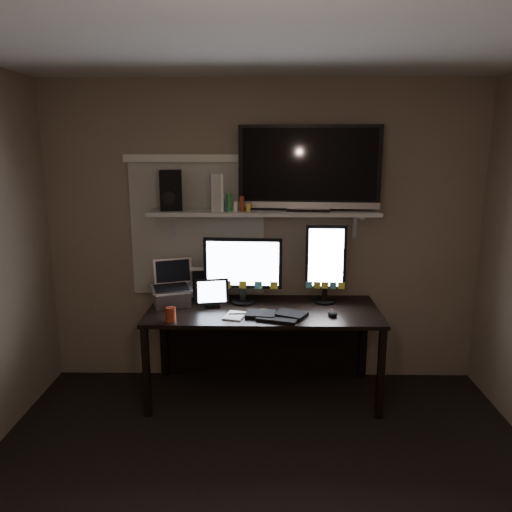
{
  "coord_description": "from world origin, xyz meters",
  "views": [
    {
      "loc": [
        0.0,
        -2.29,
        1.98
      ],
      "look_at": [
        -0.06,
        1.25,
        1.19
      ],
      "focal_mm": 35.0,
      "sensor_mm": 36.0,
      "label": 1
    }
  ],
  "objects_px": {
    "desk": "(263,325)",
    "game_console": "(217,192)",
    "cup": "(171,315)",
    "speaker": "(171,190)",
    "tablet": "(212,293)",
    "monitor_landscape": "(243,270)",
    "keyboard": "(276,314)",
    "mouse": "(332,313)",
    "tv": "(309,168)",
    "laptop": "(171,284)",
    "monitor_portrait": "(326,264)"
  },
  "relations": [
    {
      "from": "monitor_landscape",
      "to": "keyboard",
      "type": "bearing_deg",
      "value": -47.35
    },
    {
      "from": "desk",
      "to": "monitor_portrait",
      "type": "relative_size",
      "value": 2.78
    },
    {
      "from": "keyboard",
      "to": "laptop",
      "type": "xyz_separation_m",
      "value": [
        -0.83,
        0.25,
        0.16
      ]
    },
    {
      "from": "tv",
      "to": "monitor_portrait",
      "type": "bearing_deg",
      "value": -0.91
    },
    {
      "from": "keyboard",
      "to": "tablet",
      "type": "bearing_deg",
      "value": 174.67
    },
    {
      "from": "laptop",
      "to": "cup",
      "type": "relative_size",
      "value": 3.28
    },
    {
      "from": "monitor_portrait",
      "to": "game_console",
      "type": "distance_m",
      "value": 1.04
    },
    {
      "from": "cup",
      "to": "tv",
      "type": "relative_size",
      "value": 0.1
    },
    {
      "from": "desk",
      "to": "monitor_landscape",
      "type": "distance_m",
      "value": 0.48
    },
    {
      "from": "tablet",
      "to": "laptop",
      "type": "xyz_separation_m",
      "value": [
        -0.33,
        0.04,
        0.06
      ]
    },
    {
      "from": "monitor_landscape",
      "to": "keyboard",
      "type": "relative_size",
      "value": 1.39
    },
    {
      "from": "monitor_portrait",
      "to": "laptop",
      "type": "xyz_separation_m",
      "value": [
        -1.23,
        -0.1,
        -0.15
      ]
    },
    {
      "from": "monitor_portrait",
      "to": "game_console",
      "type": "bearing_deg",
      "value": -177.16
    },
    {
      "from": "mouse",
      "to": "game_console",
      "type": "height_order",
      "value": "game_console"
    },
    {
      "from": "tablet",
      "to": "tv",
      "type": "relative_size",
      "value": 0.24
    },
    {
      "from": "desk",
      "to": "tv",
      "type": "distance_m",
      "value": 1.31
    },
    {
      "from": "tablet",
      "to": "cup",
      "type": "xyz_separation_m",
      "value": [
        -0.27,
        -0.34,
        -0.06
      ]
    },
    {
      "from": "mouse",
      "to": "laptop",
      "type": "xyz_separation_m",
      "value": [
        -1.25,
        0.23,
        0.16
      ]
    },
    {
      "from": "mouse",
      "to": "speaker",
      "type": "bearing_deg",
      "value": 155.13
    },
    {
      "from": "game_console",
      "to": "keyboard",
      "type": "bearing_deg",
      "value": -48.75
    },
    {
      "from": "monitor_landscape",
      "to": "cup",
      "type": "xyz_separation_m",
      "value": [
        -0.51,
        -0.45,
        -0.22
      ]
    },
    {
      "from": "game_console",
      "to": "speaker",
      "type": "distance_m",
      "value": 0.37
    },
    {
      "from": "cup",
      "to": "monitor_portrait",
      "type": "bearing_deg",
      "value": 22.11
    },
    {
      "from": "cup",
      "to": "game_console",
      "type": "relative_size",
      "value": 0.37
    },
    {
      "from": "mouse",
      "to": "tv",
      "type": "bearing_deg",
      "value": 107.52
    },
    {
      "from": "desk",
      "to": "game_console",
      "type": "height_order",
      "value": "game_console"
    },
    {
      "from": "tablet",
      "to": "laptop",
      "type": "bearing_deg",
      "value": 162.22
    },
    {
      "from": "monitor_portrait",
      "to": "cup",
      "type": "distance_m",
      "value": 1.29
    },
    {
      "from": "desk",
      "to": "speaker",
      "type": "bearing_deg",
      "value": 172.28
    },
    {
      "from": "keyboard",
      "to": "cup",
      "type": "xyz_separation_m",
      "value": [
        -0.77,
        -0.13,
        0.04
      ]
    },
    {
      "from": "speaker",
      "to": "desk",
      "type": "bearing_deg",
      "value": -17.55
    },
    {
      "from": "monitor_landscape",
      "to": "mouse",
      "type": "distance_m",
      "value": 0.79
    },
    {
      "from": "laptop",
      "to": "game_console",
      "type": "xyz_separation_m",
      "value": [
        0.37,
        0.12,
        0.72
      ]
    },
    {
      "from": "cup",
      "to": "game_console",
      "type": "height_order",
      "value": "game_console"
    },
    {
      "from": "monitor_portrait",
      "to": "cup",
      "type": "bearing_deg",
      "value": -153.34
    },
    {
      "from": "tablet",
      "to": "laptop",
      "type": "height_order",
      "value": "laptop"
    },
    {
      "from": "desk",
      "to": "mouse",
      "type": "height_order",
      "value": "mouse"
    },
    {
      "from": "game_console",
      "to": "speaker",
      "type": "bearing_deg",
      "value": 168.2
    },
    {
      "from": "mouse",
      "to": "tablet",
      "type": "bearing_deg",
      "value": 159.79
    },
    {
      "from": "desk",
      "to": "cup",
      "type": "distance_m",
      "value": 0.82
    },
    {
      "from": "game_console",
      "to": "tablet",
      "type": "bearing_deg",
      "value": -113.07
    },
    {
      "from": "monitor_landscape",
      "to": "mouse",
      "type": "bearing_deg",
      "value": -20.49
    },
    {
      "from": "desk",
      "to": "cup",
      "type": "height_order",
      "value": "cup"
    },
    {
      "from": "speaker",
      "to": "tablet",
      "type": "bearing_deg",
      "value": -38.25
    },
    {
      "from": "keyboard",
      "to": "speaker",
      "type": "distance_m",
      "value": 1.28
    },
    {
      "from": "monitor_portrait",
      "to": "keyboard",
      "type": "xyz_separation_m",
      "value": [
        -0.4,
        -0.35,
        -0.31
      ]
    },
    {
      "from": "desk",
      "to": "game_console",
      "type": "xyz_separation_m",
      "value": [
        -0.37,
        0.09,
        1.07
      ]
    },
    {
      "from": "tv",
      "to": "game_console",
      "type": "height_order",
      "value": "tv"
    },
    {
      "from": "tv",
      "to": "speaker",
      "type": "relative_size",
      "value": 3.52
    },
    {
      "from": "mouse",
      "to": "tv",
      "type": "relative_size",
      "value": 0.1
    }
  ]
}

